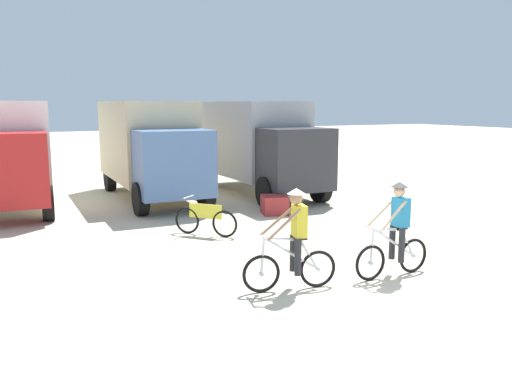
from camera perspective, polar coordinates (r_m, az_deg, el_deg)
name	(u,v)px	position (r m, az deg, el deg)	size (l,w,h in m)	color
ground_plane	(351,278)	(10.23, 10.33, -9.14)	(120.00, 120.00, 0.00)	beige
box_truck_avon_van	(9,148)	(18.45, -25.28, 4.32)	(2.89, 6.91, 3.35)	white
box_truck_tan_camper	(150,145)	(18.52, -11.43, 5.05)	(2.57, 6.82, 3.35)	#CCB78E
box_truck_grey_hauler	(256,142)	(19.34, 0.05, 5.42)	(2.44, 6.77, 3.35)	#9E9EA3
cyclist_orange_shirt	(293,243)	(9.23, 4.08, -5.57)	(1.71, 0.56, 1.82)	black
cyclist_cowboy_hat	(396,233)	(10.28, 14.93, -4.31)	(1.73, 0.52, 1.82)	black
bicycle_spare	(205,220)	(13.17, -5.51, -3.03)	(1.18, 1.35, 0.97)	black
supply_crate	(275,205)	(15.71, 2.03, -1.40)	(0.73, 0.78, 0.56)	#9E2D2D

